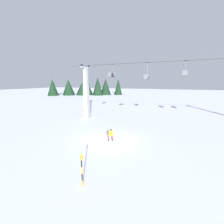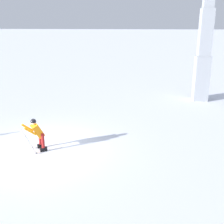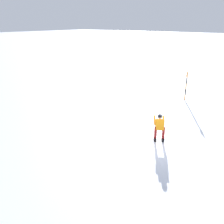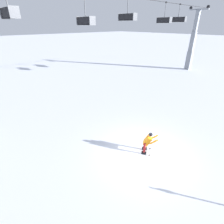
{
  "view_description": "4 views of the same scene",
  "coord_description": "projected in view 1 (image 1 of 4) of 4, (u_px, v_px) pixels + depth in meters",
  "views": [
    {
      "loc": [
        6.71,
        -14.51,
        6.32
      ],
      "look_at": [
        -0.3,
        1.33,
        2.93
      ],
      "focal_mm": 24.67,
      "sensor_mm": 36.0,
      "label": 1
    },
    {
      "loc": [
        10.8,
        3.71,
        5.2
      ],
      "look_at": [
        -0.85,
        2.85,
        1.4
      ],
      "focal_mm": 46.67,
      "sensor_mm": 36.0,
      "label": 2
    },
    {
      "loc": [
        -4.68,
        10.38,
        5.84
      ],
      "look_at": [
        1.02,
        2.82,
        2.25
      ],
      "focal_mm": 38.56,
      "sensor_mm": 36.0,
      "label": 3
    },
    {
      "loc": [
        -6.88,
        -4.63,
        6.85
      ],
      "look_at": [
        -0.61,
        2.09,
        2.15
      ],
      "focal_mm": 27.8,
      "sensor_mm": 36.0,
      "label": 4
    }
  ],
  "objects": [
    {
      "name": "ground_plane",
      "position": [
        110.0,
        140.0,
        16.9
      ],
      "size": [
        260.0,
        260.0,
        0.0
      ],
      "primitive_type": "plane",
      "color": "white"
    },
    {
      "name": "skier_carving_main",
      "position": [
        111.0,
        134.0,
        16.6
      ],
      "size": [
        1.32,
        1.59,
        1.51
      ],
      "color": "white",
      "rests_on": "ground_plane"
    },
    {
      "name": "lift_tower_near",
      "position": [
        86.0,
        97.0,
        26.71
      ],
      "size": [
        0.91,
        2.55,
        9.18
      ],
      "color": "gray",
      "rests_on": "ground_plane"
    },
    {
      "name": "haul_cable",
      "position": [
        186.0,
        60.0,
        19.63
      ],
      "size": [
        36.55,
        0.05,
        0.05
      ],
      "primitive_type": "cylinder",
      "rotation": [
        0.0,
        1.57,
        0.0
      ],
      "color": "black"
    },
    {
      "name": "chairlift_seat_nearest",
      "position": [
        112.0,
        75.0,
        24.08
      ],
      "size": [
        0.61,
        1.92,
        1.98
      ],
      "color": "black"
    },
    {
      "name": "chairlift_seat_second",
      "position": [
        147.0,
        77.0,
        21.98
      ],
      "size": [
        0.61,
        1.81,
        2.35
      ],
      "color": "black"
    },
    {
      "name": "chairlift_seat_middle",
      "position": [
        184.0,
        73.0,
        19.99
      ],
      "size": [
        0.61,
        1.96,
        1.98
      ],
      "color": "black"
    },
    {
      "name": "trail_marker_pole",
      "position": [
        82.0,
        169.0,
        9.21
      ],
      "size": [
        0.07,
        0.28,
        2.22
      ],
      "color": "orange",
      "rests_on": "ground_plane"
    },
    {
      "name": "tree_line_ridge",
      "position": [
        86.0,
        87.0,
        74.91
      ],
      "size": [
        30.6,
        21.78,
        8.53
      ],
      "color": "black",
      "rests_on": "ground_plane"
    }
  ]
}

